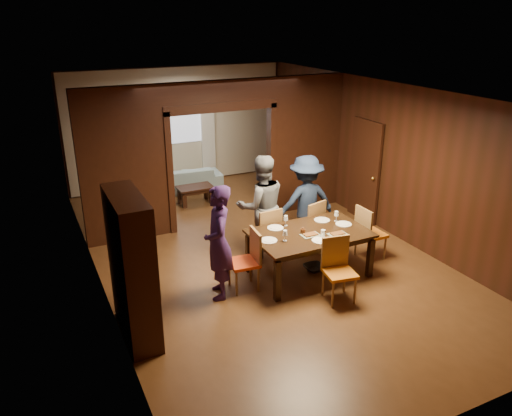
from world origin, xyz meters
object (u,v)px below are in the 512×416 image
chair_far_r (308,225)px  chair_near (340,271)px  sofa (180,180)px  chair_far_l (265,233)px  person_grey (261,206)px  chair_right (371,232)px  coffee_table (195,195)px  chair_left (244,261)px  person_navy (306,202)px  hutch (132,268)px  dining_table (309,253)px  person_purple (219,243)px

chair_far_r → chair_near: size_ratio=1.00×
sofa → chair_far_l: 4.10m
person_grey → chair_right: 1.99m
coffee_table → chair_near: 4.91m
chair_left → person_grey: bearing=146.0°
person_navy → chair_left: size_ratio=1.79×
hutch → chair_near: bearing=-9.1°
hutch → dining_table: bearing=8.1°
chair_right → chair_far_r: 1.13m
person_grey → sofa: 3.99m
chair_right → hutch: 4.31m
dining_table → chair_right: size_ratio=1.94×
sofa → dining_table: 4.97m
person_navy → chair_far_l: size_ratio=1.79×
person_navy → sofa: person_navy is taller
chair_far_r → chair_near: 1.78m
person_navy → chair_near: size_ratio=1.79×
sofa → chair_far_r: chair_far_r is taller
person_grey → coffee_table: (-0.20, 2.97, -0.72)m
chair_left → chair_far_r: 1.82m
chair_left → hutch: 1.91m
chair_near → hutch: hutch is taller
chair_right → person_grey: bearing=59.4°
chair_far_l → hutch: size_ratio=0.48×
chair_far_r → person_navy: bearing=-117.9°
dining_table → person_purple: bearing=179.2°
person_grey → person_navy: 0.90m
dining_table → chair_far_l: chair_far_l is taller
person_purple → chair_near: (1.57, -0.91, -0.40)m
chair_left → chair_far_l: same height
person_navy → coffee_table: (-1.10, 2.98, -0.67)m
sofa → coffee_table: bearing=98.2°
chair_right → hutch: size_ratio=0.48×
dining_table → hutch: hutch is taller
person_purple → coffee_table: size_ratio=2.22×
chair_left → chair_near: 1.48m
coffee_table → chair_near: size_ratio=0.82×
chair_far_r → coffee_table: bearing=-87.2°
sofa → chair_right: chair_right is taller
person_grey → chair_left: person_grey is taller
person_purple → coffee_table: 4.13m
chair_far_l → hutch: 2.90m
person_navy → chair_near: (-0.52, -1.88, -0.38)m
person_grey → chair_near: 1.98m
person_grey → dining_table: bearing=119.9°
chair_near → chair_far_r: bearing=83.7°
sofa → chair_left: chair_left is taller
coffee_table → sofa: bearing=93.3°
chair_far_l → chair_near: 1.77m
person_grey → chair_far_r: bearing=176.7°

